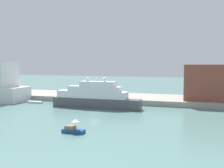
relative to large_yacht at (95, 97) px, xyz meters
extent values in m
plane|color=slate|center=(3.05, -7.80, -3.23)|extent=(400.00, 400.00, 0.00)
cube|color=gray|center=(3.05, 17.95, -2.36)|extent=(110.00, 19.50, 1.74)
cube|color=#4C4C51|center=(0.40, 0.00, -1.73)|extent=(27.25, 3.96, 2.98)
cube|color=white|center=(-0.97, 0.00, 0.81)|extent=(21.80, 3.64, 2.11)
cube|color=white|center=(-0.15, 0.00, 2.60)|extent=(16.35, 3.32, 1.45)
cube|color=white|center=(0.94, 0.00, 4.06)|extent=(10.90, 3.01, 1.47)
cylinder|color=silver|center=(0.40, 0.00, 6.60)|extent=(0.16, 0.16, 3.61)
sphere|color=white|center=(3.12, 0.00, 5.41)|extent=(1.23, 1.23, 1.23)
sphere|color=white|center=(-2.33, 0.00, 5.41)|extent=(1.23, 1.23, 1.23)
cube|color=navy|center=(6.72, -28.15, -2.86)|extent=(4.36, 1.67, 0.73)
cube|color=#8C6647|center=(6.07, -28.15, -2.15)|extent=(1.92, 1.33, 0.68)
cylinder|color=#B2B2B2|center=(7.16, -28.15, -1.75)|extent=(0.06, 0.06, 1.48)
cone|color=white|center=(7.16, -28.15, -0.75)|extent=(1.50, 1.50, 0.52)
cube|color=silver|center=(-22.65, 2.37, -2.86)|extent=(5.21, 1.46, 0.74)
cube|color=brown|center=(35.78, 18.51, 4.17)|extent=(21.07, 15.91, 11.32)
cube|color=black|center=(-10.53, 15.86, -1.13)|extent=(4.37, 1.79, 0.72)
cube|color=#262D33|center=(-10.75, 15.86, -0.42)|extent=(2.62, 1.61, 0.69)
cylinder|color=#334C8C|center=(-4.54, 10.18, -0.75)|extent=(0.36, 0.36, 1.48)
sphere|color=tan|center=(-4.54, 10.18, 0.11)|extent=(0.24, 0.24, 0.24)
cylinder|color=black|center=(0.95, 9.63, -1.07)|extent=(0.55, 0.55, 0.84)
camera|label=1|loc=(29.09, -73.21, 10.07)|focal=42.23mm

